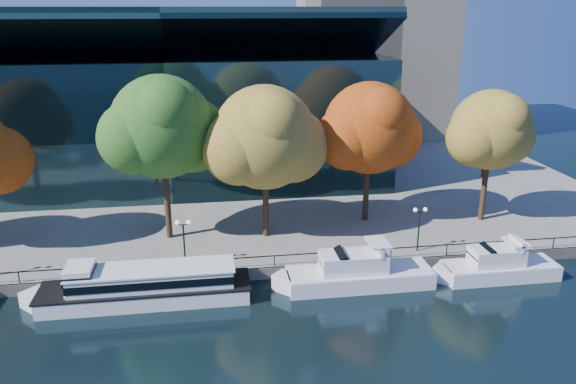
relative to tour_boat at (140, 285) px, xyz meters
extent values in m
plane|color=black|center=(5.60, -0.83, -1.39)|extent=(160.00, 160.00, 0.00)
cube|color=slate|center=(5.60, 35.67, -0.89)|extent=(90.00, 67.00, 1.00)
cube|color=#47443F|center=(5.60, 2.22, -0.89)|extent=(90.00, 0.25, 1.00)
cube|color=black|center=(5.60, 2.42, 0.56)|extent=(88.20, 0.08, 0.08)
cube|color=black|center=(5.60, 2.42, 0.06)|extent=(0.07, 0.07, 0.90)
cube|color=black|center=(1.60, 31.17, 6.61)|extent=(50.00, 24.00, 16.00)
cube|color=black|center=(1.60, 27.17, 16.11)|extent=(50.00, 17.14, 7.86)
cube|color=white|center=(0.40, 0.00, -0.78)|extent=(15.56, 3.78, 1.22)
cube|color=black|center=(0.40, 0.00, -0.15)|extent=(15.87, 3.85, 0.13)
cube|color=white|center=(-7.38, 0.00, -0.78)|extent=(3.13, 3.13, 1.22)
cube|color=white|center=(0.95, 0.00, 0.55)|extent=(12.13, 3.10, 1.33)
cube|color=black|center=(0.95, 0.00, 0.61)|extent=(12.29, 3.17, 0.61)
cube|color=white|center=(0.95, 0.00, 1.27)|extent=(12.45, 3.25, 0.11)
cube|color=white|center=(-4.27, 0.00, 0.88)|extent=(2.00, 2.64, 2.00)
cube|color=black|center=(-4.27, 0.00, 1.11)|extent=(2.06, 2.72, 0.78)
cube|color=white|center=(17.20, -0.03, -0.73)|extent=(11.70, 3.34, 1.34)
cube|color=white|center=(11.35, -0.03, -0.73)|extent=(2.56, 2.56, 1.34)
cube|color=white|center=(17.20, -0.03, -0.03)|extent=(11.47, 3.28, 0.09)
cube|color=white|center=(16.61, -0.03, 0.78)|extent=(5.27, 2.51, 1.45)
cube|color=black|center=(15.09, -0.03, 0.89)|extent=(2.30, 2.41, 1.83)
cube|color=white|center=(18.60, -0.03, 1.84)|extent=(0.28, 2.61, 0.89)
cube|color=white|center=(18.60, -0.03, 2.28)|extent=(1.56, 2.61, 0.17)
cube|color=white|center=(29.10, -0.41, -0.77)|extent=(9.43, 2.93, 1.26)
cube|color=white|center=(24.38, -0.41, -0.77)|extent=(2.31, 2.31, 1.26)
cube|color=white|center=(29.10, -0.41, -0.12)|extent=(9.24, 2.88, 0.08)
cube|color=white|center=(28.62, -0.41, 0.65)|extent=(4.24, 2.20, 1.36)
cube|color=black|center=(27.40, -0.41, 0.75)|extent=(1.92, 2.11, 1.58)
cube|color=white|center=(30.23, -0.41, 1.64)|extent=(0.26, 2.29, 0.84)
cube|color=white|center=(30.23, -0.41, 1.75)|extent=(1.47, 2.29, 0.16)
cylinder|color=black|center=(1.71, 10.05, 3.78)|extent=(0.56, 0.56, 8.35)
cylinder|color=black|center=(2.21, 10.25, 7.06)|extent=(1.29, 1.97, 4.16)
cylinder|color=black|center=(1.31, 9.75, 6.76)|extent=(1.18, 1.34, 3.73)
sphere|color=#245219|center=(1.71, 10.05, 10.04)|extent=(9.15, 9.15, 9.15)
sphere|color=#245219|center=(4.22, 11.42, 8.90)|extent=(6.86, 6.86, 6.86)
sphere|color=#245219|center=(-0.58, 9.14, 9.36)|extent=(6.40, 6.40, 6.40)
sphere|color=#245219|center=(2.16, 8.22, 11.65)|extent=(5.49, 5.49, 5.49)
cylinder|color=black|center=(10.64, 9.08, 3.37)|extent=(0.56, 0.56, 7.53)
cylinder|color=black|center=(11.14, 9.28, 6.33)|extent=(1.20, 1.81, 3.77)
cylinder|color=black|center=(10.24, 8.78, 6.06)|extent=(1.10, 1.24, 3.37)
sphere|color=olive|center=(10.64, 9.08, 9.02)|extent=(9.32, 9.32, 9.32)
sphere|color=olive|center=(13.20, 10.48, 7.86)|extent=(6.99, 6.99, 6.99)
sphere|color=olive|center=(8.31, 8.15, 8.32)|extent=(6.52, 6.52, 6.52)
sphere|color=olive|center=(11.11, 7.22, 10.65)|extent=(5.59, 5.59, 5.59)
cylinder|color=black|center=(20.98, 11.71, 3.36)|extent=(0.56, 0.56, 7.51)
cylinder|color=black|center=(21.48, 11.91, 6.31)|extent=(1.19, 1.81, 3.75)
cylinder|color=black|center=(20.58, 11.41, 6.04)|extent=(1.09, 1.24, 3.36)
sphere|color=maroon|center=(20.98, 11.71, 8.99)|extent=(8.86, 8.86, 8.86)
sphere|color=maroon|center=(23.42, 13.04, 7.88)|extent=(6.65, 6.65, 6.65)
sphere|color=maroon|center=(18.77, 10.82, 8.32)|extent=(6.20, 6.20, 6.20)
sphere|color=maroon|center=(21.42, 9.94, 10.54)|extent=(5.32, 5.32, 5.32)
cylinder|color=black|center=(32.59, 10.07, 3.28)|extent=(0.56, 0.56, 7.35)
cylinder|color=black|center=(33.09, 10.27, 6.17)|extent=(1.17, 1.77, 3.68)
cylinder|color=black|center=(32.19, 9.77, 5.91)|extent=(1.08, 1.22, 3.29)
sphere|color=olive|center=(32.59, 10.07, 8.79)|extent=(7.75, 7.75, 7.75)
sphere|color=olive|center=(34.72, 11.23, 7.82)|extent=(5.81, 5.81, 5.81)
sphere|color=olive|center=(30.65, 9.30, 8.21)|extent=(5.42, 5.42, 5.42)
sphere|color=olive|center=(32.97, 8.52, 10.15)|extent=(4.65, 4.65, 4.65)
cylinder|color=black|center=(3.30, 3.67, 1.41)|extent=(0.14, 0.14, 3.60)
cube|color=black|center=(3.30, 3.67, 3.26)|extent=(0.90, 0.06, 0.06)
sphere|color=white|center=(2.85, 3.67, 3.46)|extent=(0.36, 0.36, 0.36)
sphere|color=white|center=(3.75, 3.67, 3.46)|extent=(0.36, 0.36, 0.36)
cylinder|color=black|center=(23.44, 3.67, 1.41)|extent=(0.14, 0.14, 3.60)
cube|color=black|center=(23.44, 3.67, 3.26)|extent=(0.90, 0.06, 0.06)
sphere|color=white|center=(22.99, 3.67, 3.46)|extent=(0.36, 0.36, 0.36)
sphere|color=white|center=(23.89, 3.67, 3.46)|extent=(0.36, 0.36, 0.36)
camera|label=1|loc=(5.48, -39.41, 20.15)|focal=35.00mm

